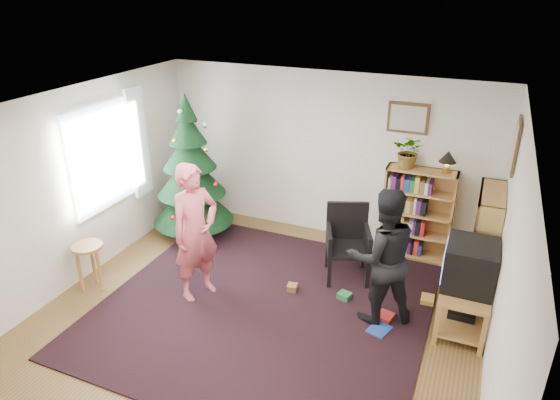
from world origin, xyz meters
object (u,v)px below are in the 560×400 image
at_px(crt_tv, 470,265).
at_px(person_standing, 196,233).
at_px(potted_plant, 410,151).
at_px(bookshelf_back, 417,212).
at_px(picture_back, 408,118).
at_px(tv_stand, 464,302).
at_px(bookshelf_right, 485,238).
at_px(person_by_chair, 382,257).
at_px(christmas_tree, 191,179).
at_px(armchair, 350,239).
at_px(table_lamp, 448,158).
at_px(stool, 89,255).
at_px(picture_right, 516,146).

xyz_separation_m(crt_tv, person_standing, (-3.09, -0.64, 0.07)).
bearing_deg(potted_plant, bookshelf_back, 0.00).
xyz_separation_m(picture_back, crt_tv, (1.07, -1.58, -1.14)).
distance_m(picture_back, tv_stand, 2.51).
relative_size(bookshelf_right, person_by_chair, 0.79).
xyz_separation_m(christmas_tree, armchair, (2.53, -0.18, -0.38)).
relative_size(christmas_tree, bookshelf_back, 1.70).
bearing_deg(christmas_tree, table_lamp, 11.42).
xyz_separation_m(bookshelf_back, crt_tv, (0.78, -1.45, 0.14)).
bearing_deg(potted_plant, person_by_chair, -87.89).
distance_m(bookshelf_right, tv_stand, 1.06).
bearing_deg(picture_back, bookshelf_back, -25.32).
bearing_deg(stool, bookshelf_back, 34.72).
bearing_deg(person_standing, picture_right, -42.76).
height_order(picture_back, crt_tv, picture_back).
distance_m(picture_back, christmas_tree, 3.24).
xyz_separation_m(tv_stand, potted_plant, (-0.98, 1.45, 1.20)).
relative_size(stool, person_by_chair, 0.39).
xyz_separation_m(christmas_tree, person_by_chair, (3.10, -0.96, -0.10)).
bearing_deg(picture_back, tv_stand, -55.91).
bearing_deg(stool, tv_stand, 13.64).
bearing_deg(armchair, person_by_chair, -75.06).
relative_size(bookshelf_back, stool, 2.04).
bearing_deg(crt_tv, stool, -166.35).
bearing_deg(christmas_tree, bookshelf_back, 12.45).
bearing_deg(tv_stand, bookshelf_right, 83.16).
height_order(picture_right, table_lamp, picture_right).
height_order(bookshelf_back, table_lamp, table_lamp).
distance_m(christmas_tree, person_by_chair, 3.25).
bearing_deg(person_standing, crt_tv, -55.15).
height_order(crt_tv, stool, crt_tv).
height_order(person_by_chair, table_lamp, person_by_chair).
relative_size(bookshelf_right, crt_tv, 2.20).
bearing_deg(christmas_tree, potted_plant, 13.24).
bearing_deg(stool, bookshelf_right, 24.54).
height_order(crt_tv, person_by_chair, person_by_chair).
relative_size(picture_back, christmas_tree, 0.25).
relative_size(armchair, potted_plant, 2.16).
bearing_deg(stool, table_lamp, 32.63).
distance_m(picture_right, tv_stand, 1.85).
xyz_separation_m(bookshelf_back, table_lamp, (0.30, 0.00, 0.84)).
height_order(person_standing, potted_plant, potted_plant).
distance_m(picture_back, table_lamp, 0.75).
bearing_deg(bookshelf_right, tv_stand, 173.16).
bearing_deg(potted_plant, christmas_tree, -166.76).
distance_m(potted_plant, table_lamp, 0.50).
relative_size(picture_back, crt_tv, 0.93).
height_order(christmas_tree, crt_tv, christmas_tree).
height_order(bookshelf_back, crt_tv, bookshelf_back).
distance_m(tv_stand, potted_plant, 2.12).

